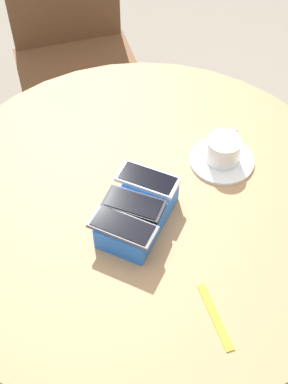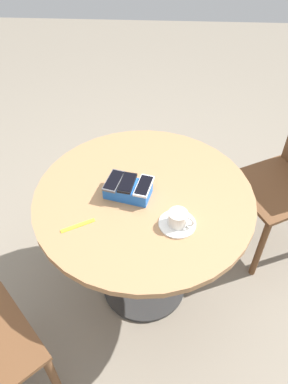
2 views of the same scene
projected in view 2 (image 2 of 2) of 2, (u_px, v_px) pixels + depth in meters
name	position (u px, v px, depth m)	size (l,w,h in m)	color
ground_plane	(144.00, 284.00, 2.14)	(8.00, 8.00, 0.00)	gray
round_table	(144.00, 215.00, 1.72)	(0.97, 0.97, 0.72)	#2D2D2D
phone_box	(128.00, 189.00, 1.61)	(0.21, 0.15, 0.06)	blue
phone_gray	(114.00, 181.00, 1.60)	(0.09, 0.15, 0.01)	#515156
phone_black	(127.00, 183.00, 1.59)	(0.08, 0.13, 0.01)	black
phone_white	(143.00, 186.00, 1.58)	(0.09, 0.14, 0.01)	silver
saucer	(177.00, 224.00, 1.51)	(0.15, 0.15, 0.01)	silver
coffee_cup	(178.00, 218.00, 1.48)	(0.10, 0.08, 0.06)	silver
lanyard_strap	(78.00, 226.00, 1.50)	(0.14, 0.02, 0.00)	yellow
chair_near_window	(286.00, 184.00, 2.07)	(0.56, 0.56, 0.85)	brown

